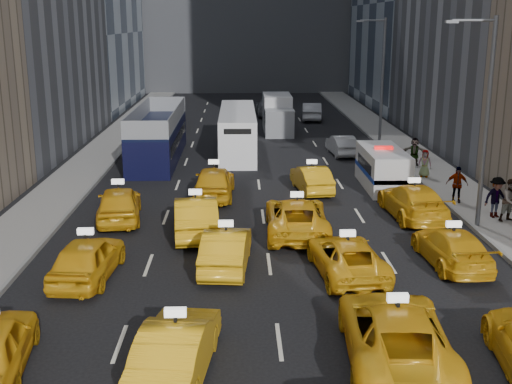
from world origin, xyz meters
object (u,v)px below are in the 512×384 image
(city_bus, at_px, (238,132))
(double_decker, at_px, (158,134))
(box_truck, at_px, (278,114))
(nypd_van, at_px, (383,169))

(city_bus, bearing_deg, double_decker, -157.69)
(double_decker, relative_size, city_bus, 1.03)
(box_truck, bearing_deg, city_bus, -106.76)
(double_decker, relative_size, box_truck, 1.77)
(double_decker, distance_m, box_truck, 13.44)
(city_bus, relative_size, box_truck, 1.71)
(nypd_van, height_order, box_truck, box_truck)
(city_bus, distance_m, box_truck, 8.87)
(nypd_van, xyz_separation_m, double_decker, (-13.00, 7.56, 0.65))
(double_decker, height_order, box_truck, double_decker)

